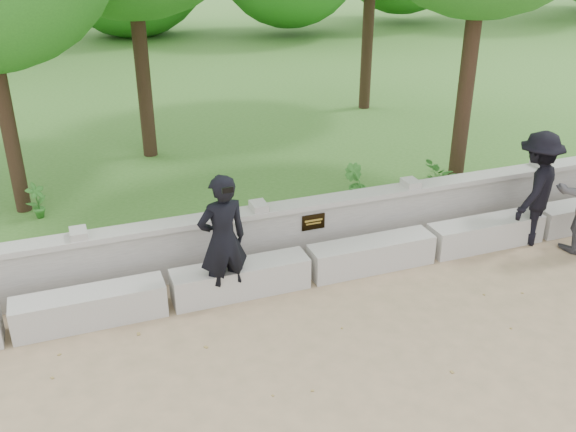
% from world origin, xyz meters
% --- Properties ---
extents(ground, '(80.00, 80.00, 0.00)m').
position_xyz_m(ground, '(0.00, 0.00, 0.00)').
color(ground, '#9B805F').
rests_on(ground, ground).
extents(lawn, '(40.00, 22.00, 0.25)m').
position_xyz_m(lawn, '(0.00, 14.00, 0.12)').
color(lawn, '#376722').
rests_on(lawn, ground).
extents(concrete_bench, '(11.90, 0.45, 0.45)m').
position_xyz_m(concrete_bench, '(0.00, 1.90, 0.22)').
color(concrete_bench, '#B7B4AD').
rests_on(concrete_bench, ground).
extents(parapet_wall, '(12.50, 0.35, 0.90)m').
position_xyz_m(parapet_wall, '(0.00, 2.60, 0.46)').
color(parapet_wall, '#ACA9A2').
rests_on(parapet_wall, ground).
extents(man_main, '(0.72, 0.65, 1.84)m').
position_xyz_m(man_main, '(-1.25, 1.79, 0.92)').
color(man_main, black).
rests_on(man_main, ground).
extents(visitor_mid, '(1.36, 1.20, 1.82)m').
position_xyz_m(visitor_mid, '(3.75, 1.80, 0.91)').
color(visitor_mid, black).
rests_on(visitor_mid, ground).
extents(shrub_a, '(0.38, 0.34, 0.60)m').
position_xyz_m(shrub_a, '(-3.54, 4.87, 0.55)').
color(shrub_a, '#307126').
rests_on(shrub_a, lawn).
extents(shrub_b, '(0.48, 0.47, 0.68)m').
position_xyz_m(shrub_b, '(1.57, 3.65, 0.59)').
color(shrub_b, '#307126').
rests_on(shrub_b, lawn).
extents(shrub_c, '(0.80, 0.80, 0.68)m').
position_xyz_m(shrub_c, '(3.01, 3.30, 0.59)').
color(shrub_c, '#307126').
rests_on(shrub_c, lawn).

